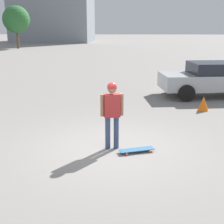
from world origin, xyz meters
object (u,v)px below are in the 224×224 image
skateboard (137,150)px  traffic_cone (203,104)px  car_parked_near (210,79)px  person (112,109)px

skateboard → traffic_cone: traffic_cone is taller
skateboard → traffic_cone: 4.72m
skateboard → traffic_cone: size_ratio=1.69×
car_parked_near → traffic_cone: car_parked_near is taller
person → skateboard: size_ratio=1.88×
person → car_parked_near: (-6.26, 3.95, -0.26)m
traffic_cone → car_parked_near: bearing=161.9°
skateboard → traffic_cone: bearing=-141.3°
person → traffic_cone: 4.95m
skateboard → car_parked_near: (-6.49, 3.33, 0.71)m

